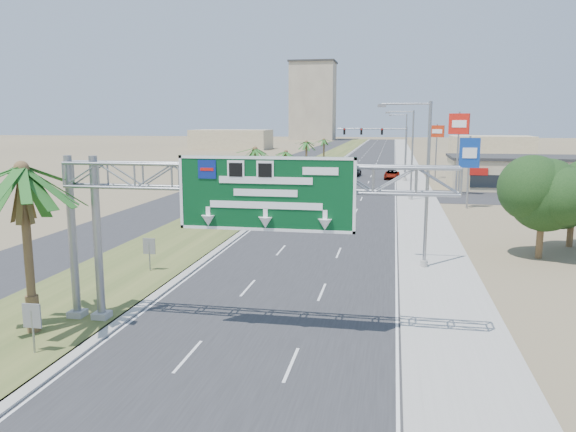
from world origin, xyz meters
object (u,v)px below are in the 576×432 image
(signal_mast, at_px, (392,148))
(car_left_lane, at_px, (316,202))
(car_far, at_px, (354,172))
(pole_sign_red_far, at_px, (437,136))
(pole_sign_blue, at_px, (469,156))
(car_right_lane, at_px, (392,175))
(pole_sign_red_near, at_px, (459,129))
(store_building, at_px, (521,173))
(sign_gantry, at_px, (231,190))
(car_mid_lane, at_px, (336,198))
(palm_near, at_px, (22,170))

(signal_mast, relative_size, car_left_lane, 2.47)
(car_left_lane, distance_m, car_far, 35.22)
(car_left_lane, height_order, pole_sign_red_far, pole_sign_red_far)
(car_far, bearing_deg, pole_sign_blue, -62.03)
(car_right_lane, height_order, pole_sign_red_far, pole_sign_red_far)
(pole_sign_red_near, xyz_separation_m, pole_sign_blue, (0.11, -9.75, -2.47))
(pole_sign_red_near, distance_m, pole_sign_blue, 10.06)
(signal_mast, distance_m, store_building, 18.08)
(store_building, height_order, pole_sign_red_far, pole_sign_red_far)
(pole_sign_red_far, bearing_deg, car_right_lane, -161.82)
(sign_gantry, height_order, car_mid_lane, sign_gantry)
(sign_gantry, bearing_deg, palm_near, -166.68)
(sign_gantry, relative_size, store_building, 0.93)
(signal_mast, xyz_separation_m, pole_sign_blue, (7.83, -24.90, 0.54))
(palm_near, bearing_deg, signal_mast, 77.34)
(store_building, height_order, pole_sign_red_near, pole_sign_red_near)
(car_left_lane, xyz_separation_m, pole_sign_red_near, (14.98, 13.26, 7.15))
(car_mid_lane, height_order, pole_sign_blue, pole_sign_blue)
(palm_near, height_order, car_mid_lane, palm_near)
(sign_gantry, bearing_deg, signal_mast, 84.26)
(signal_mast, bearing_deg, car_right_lane, 87.29)
(car_far, bearing_deg, car_right_lane, -27.71)
(sign_gantry, relative_size, signal_mast, 1.63)
(signal_mast, bearing_deg, palm_near, -102.66)
(pole_sign_blue, bearing_deg, sign_gantry, -110.74)
(car_mid_lane, bearing_deg, car_far, 82.76)
(palm_near, height_order, pole_sign_red_near, pole_sign_red_near)
(sign_gantry, relative_size, pole_sign_red_near, 1.69)
(car_left_lane, bearing_deg, signal_mast, 81.07)
(sign_gantry, xyz_separation_m, pole_sign_red_far, (12.95, 67.18, 0.55))
(car_right_lane, relative_size, pole_sign_red_near, 0.49)
(car_mid_lane, height_order, pole_sign_red_far, pole_sign_red_far)
(car_mid_lane, bearing_deg, pole_sign_red_near, 28.01)
(palm_near, relative_size, car_mid_lane, 1.96)
(car_left_lane, bearing_deg, pole_sign_blue, 18.49)
(pole_sign_blue, bearing_deg, car_right_lane, 105.42)
(signal_mast, relative_size, car_mid_lane, 2.42)
(palm_near, relative_size, pole_sign_red_near, 0.84)
(car_mid_lane, bearing_deg, pole_sign_blue, -8.32)
(store_building, relative_size, car_right_lane, 3.69)
(store_building, bearing_deg, car_mid_lane, -140.09)
(car_mid_lane, distance_m, pole_sign_blue, 14.26)
(pole_sign_red_near, bearing_deg, sign_gantry, -106.57)
(palm_near, bearing_deg, pole_sign_red_far, 73.03)
(pole_sign_red_far, bearing_deg, car_far, 172.51)
(sign_gantry, xyz_separation_m, pole_sign_red_near, (13.95, 46.89, 1.80))
(pole_sign_blue, height_order, pole_sign_red_far, pole_sign_red_far)
(car_mid_lane, relative_size, pole_sign_red_far, 0.51)
(signal_mast, height_order, store_building, signal_mast)
(store_building, xyz_separation_m, car_right_lane, (-16.69, 8.94, -1.32))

